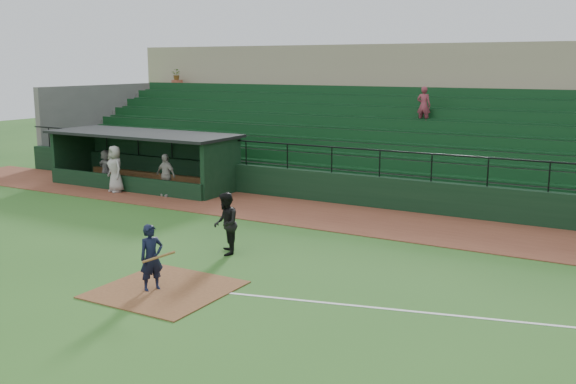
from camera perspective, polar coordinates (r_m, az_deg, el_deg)
The scene contains 11 objects.
ground at distance 17.05m, azimuth -8.43°, elevation -7.45°, with size 90.00×90.00×0.00m, color #295B1D.
warning_track at distance 23.60m, azimuth 3.62°, elevation -2.08°, with size 40.00×4.00×0.03m, color brown.
home_plate_dirt at distance 16.31m, azimuth -10.62°, elevation -8.33°, with size 3.00×3.00×0.03m, color brown.
foul_line at distance 15.00m, azimuth 20.08°, elevation -10.63°, with size 18.00×0.09×0.01m, color white.
stadium_structure at distance 30.96m, azimuth 10.62°, elevation 5.19°, with size 38.00×13.08×6.40m.
dugout at distance 30.05m, azimuth -11.94°, elevation 3.11°, with size 8.90×3.20×2.42m.
batter_at_plate at distance 16.10m, azimuth -11.78°, elevation -5.62°, with size 1.10×0.72×1.64m.
umpire at distance 18.81m, azimuth -5.44°, elevation -2.76°, with size 0.88×0.68×1.80m, color black.
dugout_player_a at distance 27.31m, azimuth -10.59°, elevation 1.46°, with size 1.02×0.43×1.75m, color #AAA59F.
dugout_player_b at distance 28.65m, azimuth -14.80°, elevation 1.95°, with size 0.96×0.63×1.97m, color #ABA6A0.
dugout_player_c at distance 30.60m, azimuth -15.51°, elevation 2.11°, with size 1.46×0.47×1.58m, color gray.
Camera 1 is at (10.08, -12.65, 5.39)m, focal length 40.89 mm.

